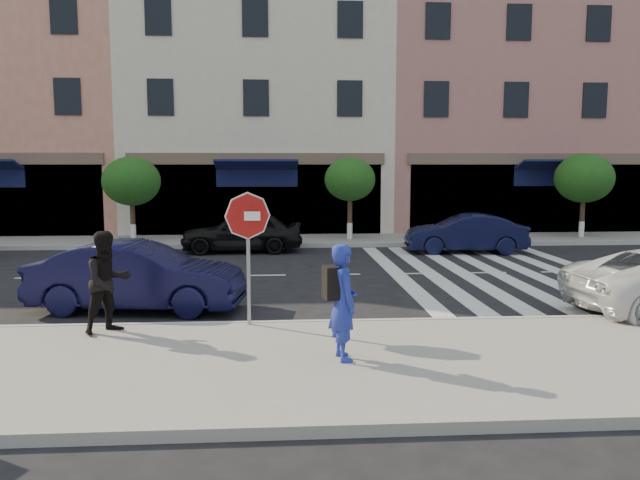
# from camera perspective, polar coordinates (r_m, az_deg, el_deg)

# --- Properties ---
(ground) EXTENTS (120.00, 120.00, 0.00)m
(ground) POSITION_cam_1_polar(r_m,az_deg,el_deg) (12.71, -5.21, -6.43)
(ground) COLOR black
(ground) RESTS_ON ground
(sidewalk_near) EXTENTS (60.00, 4.50, 0.15)m
(sidewalk_near) POSITION_cam_1_polar(r_m,az_deg,el_deg) (9.08, -5.75, -11.44)
(sidewalk_near) COLOR gray
(sidewalk_near) RESTS_ON ground
(sidewalk_far) EXTENTS (60.00, 3.00, 0.15)m
(sidewalk_far) POSITION_cam_1_polar(r_m,az_deg,el_deg) (23.54, -4.61, -0.06)
(sidewalk_far) COLOR gray
(sidewalk_far) RESTS_ON ground
(building_west_mid) EXTENTS (10.00, 9.00, 14.00)m
(building_west_mid) POSITION_cam_1_polar(r_m,az_deg,el_deg) (31.72, -25.50, 13.64)
(building_west_mid) COLOR tan
(building_west_mid) RESTS_ON ground
(building_centre) EXTENTS (11.00, 9.00, 11.00)m
(building_centre) POSITION_cam_1_polar(r_m,az_deg,el_deg) (29.48, -5.56, 11.90)
(building_centre) COLOR beige
(building_centre) RESTS_ON ground
(building_east_mid) EXTENTS (13.00, 9.00, 13.00)m
(building_east_mid) POSITION_cam_1_polar(r_m,az_deg,el_deg) (31.62, 17.34, 13.11)
(building_east_mid) COLOR #B06F68
(building_east_mid) RESTS_ON ground
(street_tree_wb) EXTENTS (2.10, 2.10, 3.06)m
(street_tree_wb) POSITION_cam_1_polar(r_m,az_deg,el_deg) (23.77, -16.86, 5.14)
(street_tree_wb) COLOR #473323
(street_tree_wb) RESTS_ON sidewalk_far
(street_tree_c) EXTENTS (1.90, 1.90, 3.04)m
(street_tree_c) POSITION_cam_1_polar(r_m,az_deg,el_deg) (23.32, 2.76, 5.52)
(street_tree_c) COLOR #473323
(street_tree_c) RESTS_ON sidewalk_far
(street_tree_ea) EXTENTS (2.20, 2.20, 3.19)m
(street_tree_ea) POSITION_cam_1_polar(r_m,az_deg,el_deg) (25.95, 23.00, 5.20)
(street_tree_ea) COLOR #473323
(street_tree_ea) RESTS_ON sidewalk_far
(stop_sign) EXTENTS (0.82, 0.11, 2.31)m
(stop_sign) POSITION_cam_1_polar(r_m,az_deg,el_deg) (10.76, -6.61, 1.09)
(stop_sign) COLOR gray
(stop_sign) RESTS_ON sidewalk_near
(photographer) EXTENTS (0.51, 0.67, 1.67)m
(photographer) POSITION_cam_1_polar(r_m,az_deg,el_deg) (8.91, 2.14, -5.69)
(photographer) COLOR #222F9C
(photographer) RESTS_ON sidewalk_near
(walker) EXTENTS (1.04, 1.03, 1.70)m
(walker) POSITION_cam_1_polar(r_m,az_deg,el_deg) (10.91, -18.82, -3.65)
(walker) COLOR black
(walker) RESTS_ON sidewalk_near
(car_near_mid) EXTENTS (4.35, 1.98, 1.39)m
(car_near_mid) POSITION_cam_1_polar(r_m,az_deg,el_deg) (13.03, -16.30, -3.24)
(car_near_mid) COLOR black
(car_near_mid) RESTS_ON ground
(car_far_mid) EXTENTS (4.06, 1.68, 1.38)m
(car_far_mid) POSITION_cam_1_polar(r_m,az_deg,el_deg) (21.05, -7.18, 0.76)
(car_far_mid) COLOR black
(car_far_mid) RESTS_ON ground
(car_far_right) EXTENTS (4.05, 1.73, 1.30)m
(car_far_right) POSITION_cam_1_polar(r_m,az_deg,el_deg) (21.28, 13.16, 0.59)
(car_far_right) COLOR black
(car_far_right) RESTS_ON ground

